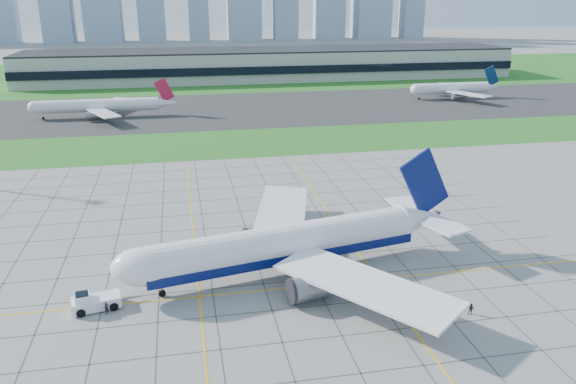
% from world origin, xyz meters
% --- Properties ---
extents(ground, '(1400.00, 1400.00, 0.00)m').
position_xyz_m(ground, '(0.00, 0.00, 0.00)').
color(ground, gray).
rests_on(ground, ground).
extents(grass_median, '(700.00, 35.00, 0.04)m').
position_xyz_m(grass_median, '(0.00, 90.00, 0.02)').
color(grass_median, '#286E1F').
rests_on(grass_median, ground).
extents(asphalt_taxiway, '(700.00, 75.00, 0.04)m').
position_xyz_m(asphalt_taxiway, '(0.00, 145.00, 0.03)').
color(asphalt_taxiway, '#383838').
rests_on(asphalt_taxiway, ground).
extents(grass_far, '(700.00, 145.00, 0.04)m').
position_xyz_m(grass_far, '(0.00, 255.00, 0.02)').
color(grass_far, '#286E1F').
rests_on(grass_far, ground).
extents(apron_markings, '(120.00, 130.00, 0.03)m').
position_xyz_m(apron_markings, '(0.43, 11.09, 0.02)').
color(apron_markings, '#474744').
rests_on(apron_markings, ground).
extents(terminal, '(260.00, 43.00, 15.80)m').
position_xyz_m(terminal, '(40.00, 229.87, 7.89)').
color(terminal, '#B7B7B2').
rests_on(terminal, ground).
extents(airliner, '(57.64, 57.84, 18.32)m').
position_xyz_m(airliner, '(4.32, 3.12, 5.01)').
color(airliner, white).
rests_on(airliner, ground).
extents(pushback_tug, '(9.97, 4.52, 2.74)m').
position_xyz_m(pushback_tug, '(-24.97, -2.65, 1.22)').
color(pushback_tug, white).
rests_on(pushback_tug, ground).
extents(crew_near, '(0.78, 0.80, 1.85)m').
position_xyz_m(crew_near, '(-23.05, -4.36, 0.92)').
color(crew_near, black).
rests_on(crew_near, ground).
extents(crew_far, '(1.09, 1.02, 1.77)m').
position_xyz_m(crew_far, '(27.30, -14.52, 0.89)').
color(crew_far, black).
rests_on(crew_far, ground).
extents(distant_jet_1, '(50.05, 42.66, 14.08)m').
position_xyz_m(distant_jet_1, '(-39.98, 138.25, 4.49)').
color(distant_jet_1, white).
rests_on(distant_jet_1, ground).
extents(distant_jet_2, '(38.91, 42.66, 14.08)m').
position_xyz_m(distant_jet_2, '(107.14, 151.15, 4.49)').
color(distant_jet_2, white).
rests_on(distant_jet_2, ground).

